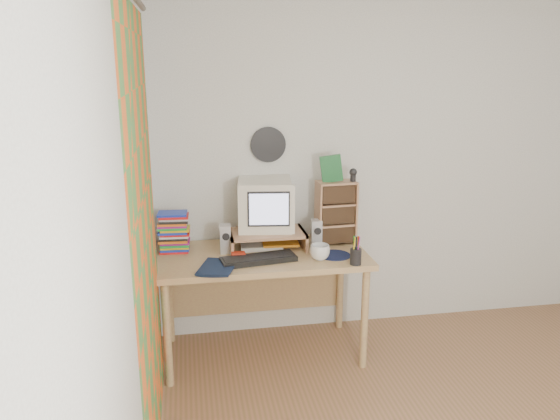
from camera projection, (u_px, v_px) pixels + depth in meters
name	position (u px, v px, depth m)	size (l,w,h in m)	color
back_wall	(391.00, 165.00, 4.06)	(3.50, 3.50, 0.00)	white
left_wall	(126.00, 263.00, 2.10)	(3.50, 3.50, 0.00)	white
curtain	(146.00, 246.00, 2.59)	(2.20, 2.20, 0.00)	#DD5A1F
wall_disc	(268.00, 145.00, 3.83)	(0.25, 0.25, 0.02)	black
desk	(261.00, 269.00, 3.76)	(1.40, 0.70, 0.75)	tan
monitor_riser	(267.00, 235.00, 3.74)	(0.52, 0.30, 0.12)	tan
crt_monitor	(266.00, 206.00, 3.74)	(0.36, 0.36, 0.34)	silver
speaker_left	(226.00, 239.00, 3.65)	(0.07, 0.07, 0.19)	silver
speaker_right	(316.00, 233.00, 3.77)	(0.07, 0.07, 0.19)	silver
keyboard	(258.00, 259.00, 3.51)	(0.49, 0.16, 0.03)	black
dvd_stack	(174.00, 232.00, 3.67)	(0.19, 0.14, 0.27)	brown
cd_rack	(336.00, 213.00, 3.81)	(0.27, 0.14, 0.45)	tan
mug	(320.00, 252.00, 3.54)	(0.13, 0.13, 0.10)	silver
diary	(201.00, 265.00, 3.39)	(0.25, 0.19, 0.05)	#0E1B36
mousepad	(334.00, 255.00, 3.63)	(0.22, 0.22, 0.00)	black
pen_cup	(356.00, 254.00, 3.45)	(0.07, 0.07, 0.15)	black
papers	(268.00, 244.00, 3.79)	(0.28, 0.21, 0.04)	beige
red_box	(238.00, 256.00, 3.56)	(0.09, 0.06, 0.04)	#B22613
game_box	(331.00, 169.00, 3.71)	(0.14, 0.03, 0.18)	#195929
webcam	(353.00, 175.00, 3.74)	(0.05, 0.05, 0.09)	black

